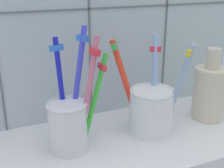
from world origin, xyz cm
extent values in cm
cube|color=silver|center=(0.00, 0.00, 1.00)|extent=(64.00, 22.00, 2.00)
cube|color=#B2C1CC|center=(0.00, 12.00, 22.50)|extent=(64.00, 2.00, 45.00)
cube|color=slate|center=(0.00, 10.90, 22.50)|extent=(0.30, 0.20, 45.00)
cube|color=slate|center=(16.00, 10.90, 22.50)|extent=(0.30, 0.20, 45.00)
cube|color=slate|center=(0.00, 10.90, 22.40)|extent=(64.00, 0.20, 0.30)
cylinder|color=silver|center=(-7.47, 0.76, 5.84)|extent=(6.08, 6.08, 7.68)
torus|color=silver|center=(-7.47, 0.76, 9.68)|extent=(6.27, 6.27, 0.50)
cylinder|color=#4047ED|center=(-5.12, 2.80, 11.60)|extent=(4.97, 3.43, 18.60)
cube|color=blue|center=(-3.67, 3.65, 18.91)|extent=(1.79, 2.21, 1.12)
cylinder|color=green|center=(-3.31, -0.04, 9.82)|extent=(4.77, 0.90, 15.02)
cube|color=#E5333F|center=(-1.92, -0.09, 15.17)|extent=(0.89, 2.42, 0.95)
cylinder|color=#171EC1|center=(-7.54, 3.26, 10.89)|extent=(1.61, 2.60, 17.07)
cube|color=blue|center=(-7.76, 3.87, 17.77)|extent=(2.25, 1.54, 0.98)
cylinder|color=#CC6B88|center=(-4.27, 0.03, 11.16)|extent=(4.34, 1.11, 17.69)
cube|color=#E5333F|center=(-3.07, 0.10, 17.62)|extent=(1.16, 2.42, 1.11)
cylinder|color=white|center=(7.47, 0.76, 5.76)|extent=(7.66, 7.66, 7.51)
torus|color=silver|center=(7.47, 0.76, 9.51)|extent=(7.78, 7.78, 0.50)
cylinder|color=#F43C23|center=(3.92, 3.59, 10.16)|extent=(5.66, 4.07, 15.84)
cube|color=green|center=(2.14, 4.70, 16.93)|extent=(1.85, 2.16, 1.25)
cylinder|color=#95B0D8|center=(10.23, -2.33, 10.34)|extent=(3.26, 5.02, 16.12)
cube|color=yellow|center=(11.03, -3.84, 16.97)|extent=(2.03, 1.68, 1.23)
cylinder|color=#98BCF1|center=(9.22, 3.17, 10.39)|extent=(2.17, 3.17, 16.11)
cube|color=#E5333F|center=(9.50, 3.77, 15.91)|extent=(2.14, 1.66, 0.98)
cylinder|color=beige|center=(19.98, 0.91, 6.96)|extent=(5.99, 5.99, 9.92)
cylinder|color=beige|center=(19.98, 0.91, 13.80)|extent=(2.66, 2.66, 3.75)
camera|label=1|loc=(-17.73, -40.51, 28.59)|focal=48.82mm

